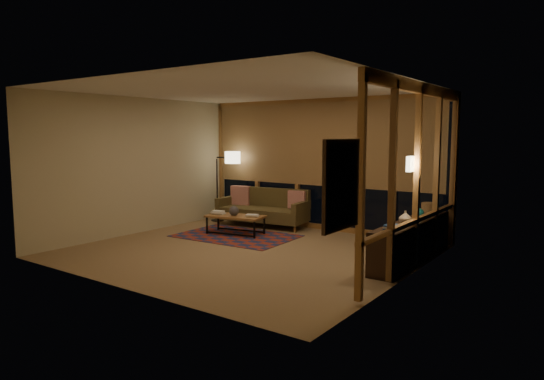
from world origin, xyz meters
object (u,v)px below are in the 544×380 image
Objects in this scene: coffee_table at (236,225)px; sofa at (263,208)px; floor_lamp at (217,186)px; bookshelf at (412,241)px.

sofa is at bearing 84.07° from coffee_table.
floor_lamp reaches higher than sofa.
floor_lamp is (-1.24, -0.07, 0.40)m from sofa.
bookshelf is at bearing -22.69° from sofa.
bookshelf is (3.54, 0.04, 0.13)m from coffee_table.
coffee_table is at bearing -62.09° from floor_lamp.
floor_lamp reaches higher than bookshelf.
coffee_table is (0.09, -1.03, -0.21)m from sofa.
coffee_table is 1.75m from floor_lamp.
sofa is 1.05m from coffee_table.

